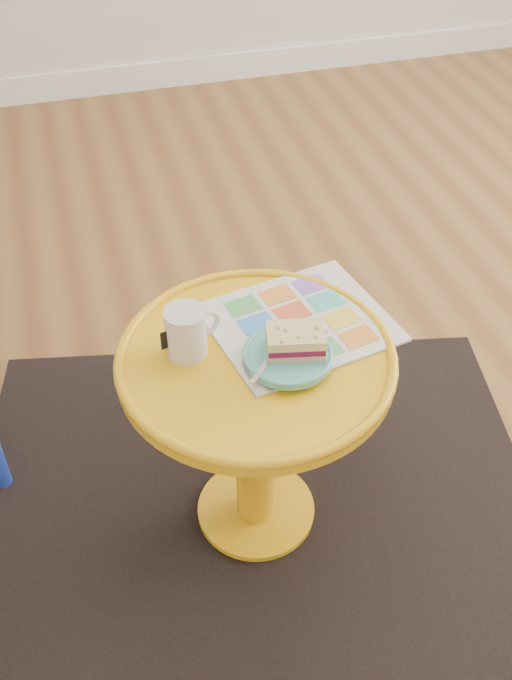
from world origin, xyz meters
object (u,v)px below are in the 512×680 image
object	(u,v)px
side_table	(256,407)
plate	(288,356)
mug	(187,331)
newspaper	(299,322)

from	to	relation	value
side_table	plate	bearing A→B (deg)	-34.08
mug	plate	size ratio (longest dim) A/B	0.66
newspaper	mug	world-z (taller)	mug
side_table	plate	size ratio (longest dim) A/B	3.18
side_table	mug	world-z (taller)	mug
side_table	newspaper	distance (m)	0.19
side_table	mug	bearing A→B (deg)	159.22
side_table	newspaper	size ratio (longest dim) A/B	1.57
newspaper	mug	xyz separation A→B (m)	(-0.22, -0.02, 0.05)
side_table	mug	size ratio (longest dim) A/B	4.84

